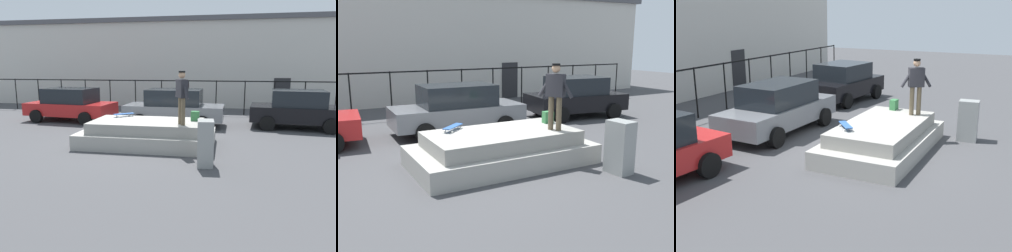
% 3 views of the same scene
% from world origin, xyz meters
% --- Properties ---
extents(ground_plane, '(60.00, 60.00, 0.00)m').
position_xyz_m(ground_plane, '(0.00, 0.00, 0.00)').
color(ground_plane, '#424244').
extents(concrete_ledge, '(4.65, 2.46, 0.87)m').
position_xyz_m(concrete_ledge, '(0.27, -0.38, 0.40)').
color(concrete_ledge, '#9E9B93').
rests_on(concrete_ledge, ground_plane).
extents(skateboarder, '(0.58, 0.87, 1.72)m').
position_xyz_m(skateboarder, '(1.56, -0.92, 1.88)').
color(skateboarder, brown).
rests_on(skateboarder, concrete_ledge).
extents(skateboard, '(0.71, 0.66, 0.12)m').
position_xyz_m(skateboard, '(-0.79, 0.30, 0.98)').
color(skateboard, '#264C8C').
rests_on(skateboard, concrete_ledge).
extents(backpack, '(0.29, 0.22, 0.33)m').
position_xyz_m(backpack, '(1.92, -0.10, 1.04)').
color(backpack, '#33723F').
rests_on(backpack, concrete_ledge).
extents(car_red_sedan_near, '(4.46, 2.51, 1.65)m').
position_xyz_m(car_red_sedan_near, '(-4.76, 3.84, 0.84)').
color(car_red_sedan_near, '#B21E1E').
rests_on(car_red_sedan_near, ground_plane).
extents(car_grey_sedan_mid, '(4.59, 2.19, 1.69)m').
position_xyz_m(car_grey_sedan_mid, '(0.60, 3.49, 0.86)').
color(car_grey_sedan_mid, slate).
rests_on(car_grey_sedan_mid, ground_plane).
extents(car_black_sedan_far, '(4.23, 2.63, 1.70)m').
position_xyz_m(car_black_sedan_far, '(6.10, 3.83, 0.86)').
color(car_black_sedan_far, black).
rests_on(car_black_sedan_far, ground_plane).
extents(utility_box, '(0.49, 0.64, 1.30)m').
position_xyz_m(utility_box, '(2.43, -2.39, 0.65)').
color(utility_box, gray).
rests_on(utility_box, ground_plane).
extents(fence_row, '(24.06, 0.06, 1.94)m').
position_xyz_m(fence_row, '(-0.00, 7.41, 1.29)').
color(fence_row, black).
rests_on(fence_row, ground_plane).
extents(warehouse_building, '(32.75, 6.71, 5.90)m').
position_xyz_m(warehouse_building, '(0.00, 13.26, 2.96)').
color(warehouse_building, beige).
rests_on(warehouse_building, ground_plane).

